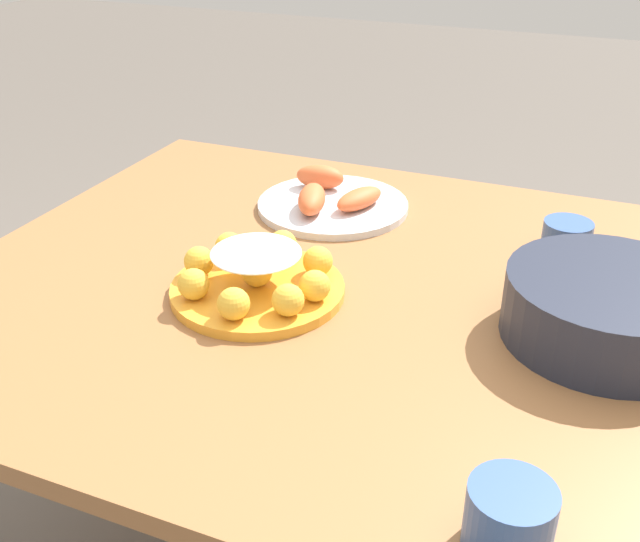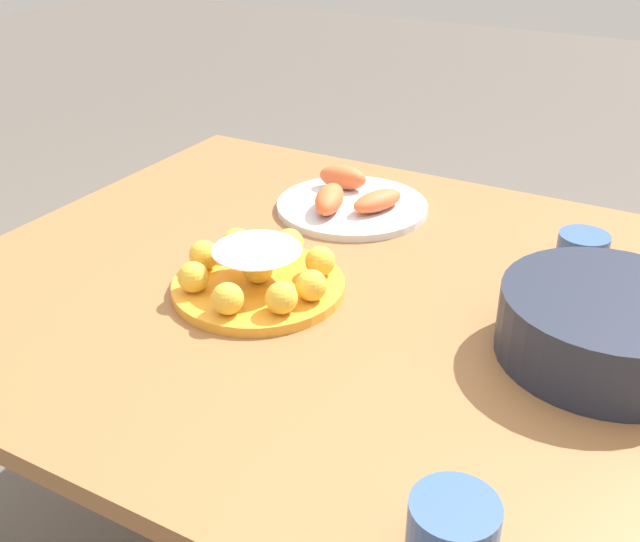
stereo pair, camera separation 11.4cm
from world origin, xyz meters
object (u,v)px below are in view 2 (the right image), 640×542
cake_plate (258,275)px  serving_bowl (607,324)px  seafood_platter (350,201)px  cup_near (452,534)px  dining_table (380,340)px  cup_far (582,252)px

cake_plate → serving_bowl: size_ratio=0.95×
seafood_platter → cup_near: size_ratio=3.36×
cake_plate → serving_bowl: 0.51m
cup_near → dining_table: bearing=122.1°
dining_table → cup_far: 0.36m
dining_table → cup_near: size_ratio=16.02×
dining_table → cup_far: size_ratio=16.89×
cake_plate → seafood_platter: cake_plate is taller
dining_table → serving_bowl: 0.35m
cake_plate → seafood_platter: bearing=92.8°
cup_far → serving_bowl: bearing=-71.4°
cup_near → cup_far: cup_near is taller
seafood_platter → cup_near: bearing=-56.6°
cup_far → seafood_platter: bearing=175.3°
dining_table → cup_near: 0.51m
cake_plate → cup_near: cake_plate is taller
cake_plate → cup_near: size_ratio=3.12×
seafood_platter → cake_plate: bearing=-87.2°
serving_bowl → cup_far: serving_bowl is taller
cake_plate → serving_bowl: (0.50, 0.08, 0.02)m
serving_bowl → cup_near: serving_bowl is taller
dining_table → seafood_platter: 0.35m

